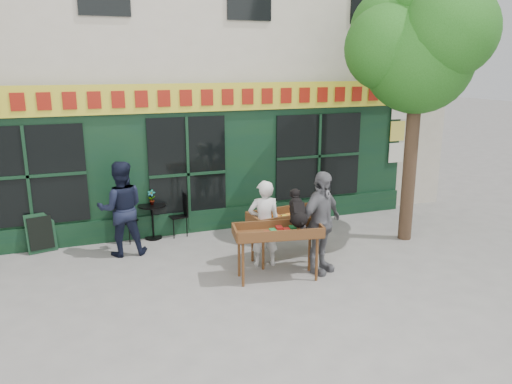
% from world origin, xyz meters
% --- Properties ---
extents(ground, '(80.00, 80.00, 0.00)m').
position_xyz_m(ground, '(0.00, 0.00, 0.00)').
color(ground, slate).
rests_on(ground, ground).
extents(building, '(14.00, 7.26, 10.00)m').
position_xyz_m(building, '(0.00, 5.97, 4.97)').
color(building, beige).
rests_on(building, ground).
extents(street_tree, '(3.05, 2.90, 5.60)m').
position_xyz_m(street_tree, '(4.34, 0.36, 4.11)').
color(street_tree, '#382619').
rests_on(street_tree, ground).
extents(book_cart_center, '(1.58, 0.86, 0.99)m').
position_xyz_m(book_cart_center, '(0.89, -0.67, 0.82)').
color(book_cart_center, brown).
rests_on(book_cart_center, ground).
extents(dog, '(0.44, 0.65, 0.60)m').
position_xyz_m(dog, '(1.24, -0.72, 1.29)').
color(dog, black).
rests_on(dog, book_cart_center).
extents(woman, '(0.66, 0.49, 1.64)m').
position_xyz_m(woman, '(0.89, -0.02, 0.82)').
color(woman, silver).
rests_on(woman, ground).
extents(book_cart_right, '(1.56, 0.79, 0.99)m').
position_xyz_m(book_cart_right, '(1.42, 0.09, 0.82)').
color(book_cart_right, brown).
rests_on(book_cart_right, ground).
extents(man_right, '(1.19, 0.90, 1.88)m').
position_xyz_m(man_right, '(1.72, -0.66, 0.94)').
color(man_right, slate).
rests_on(man_right, ground).
extents(bistro_table, '(0.60, 0.60, 0.76)m').
position_xyz_m(bistro_table, '(-0.83, 2.20, 0.54)').
color(bistro_table, black).
rests_on(bistro_table, ground).
extents(bistro_chair_left, '(0.51, 0.51, 0.95)m').
position_xyz_m(bistro_chair_left, '(-1.45, 2.26, 0.56)').
color(bistro_chair_left, black).
rests_on(bistro_chair_left, ground).
extents(bistro_chair_right, '(0.40, 0.40, 0.95)m').
position_xyz_m(bistro_chair_right, '(-0.20, 2.21, 0.56)').
color(bistro_chair_right, black).
rests_on(bistro_chair_right, ground).
extents(potted_plant, '(0.21, 0.18, 0.33)m').
position_xyz_m(potted_plant, '(-0.83, 2.20, 0.93)').
color(potted_plant, gray).
rests_on(potted_plant, bistro_table).
extents(man_left, '(0.96, 0.77, 1.89)m').
position_xyz_m(man_left, '(-1.53, 1.49, 0.94)').
color(man_left, black).
rests_on(man_left, ground).
extents(chalkboard, '(0.59, 0.31, 0.79)m').
position_xyz_m(chalkboard, '(-3.07, 2.19, 0.40)').
color(chalkboard, black).
rests_on(chalkboard, ground).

